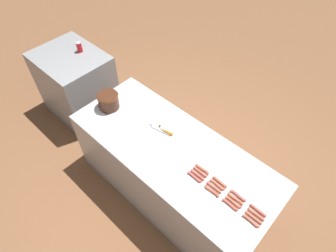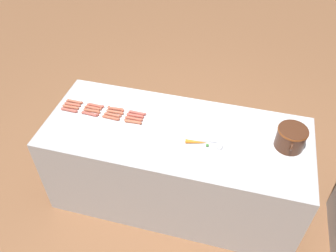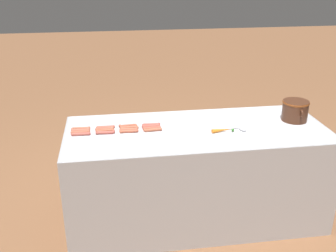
{
  "view_description": "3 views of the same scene",
  "coord_description": "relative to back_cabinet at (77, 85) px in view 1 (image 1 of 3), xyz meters",
  "views": [
    {
      "loc": [
        -1.18,
        -1.05,
        2.96
      ],
      "look_at": [
        0.13,
        0.18,
        0.89
      ],
      "focal_mm": 30.16,
      "sensor_mm": 36.0,
      "label": 1
    },
    {
      "loc": [
        1.88,
        0.43,
        2.72
      ],
      "look_at": [
        -0.0,
        -0.07,
        0.87
      ],
      "focal_mm": 36.87,
      "sensor_mm": 36.0,
      "label": 2
    },
    {
      "loc": [
        2.89,
        -0.67,
        2.09
      ],
      "look_at": [
        -0.07,
        -0.22,
        0.84
      ],
      "focal_mm": 42.74,
      "sensor_mm": 36.0,
      "label": 3
    }
  ],
  "objects": [
    {
      "name": "ground_plane",
      "position": [
        -0.11,
        -1.84,
        -0.46
      ],
      "size": [
        20.0,
        20.0,
        0.0
      ],
      "primitive_type": "plane",
      "color": "brown"
    },
    {
      "name": "griddle_counter",
      "position": [
        -0.11,
        -1.84,
        -0.04
      ],
      "size": [
        0.87,
        2.11,
        0.83
      ],
      "color": "#ADAFB5",
      "rests_on": "ground_plane"
    },
    {
      "name": "back_cabinet",
      "position": [
        0.0,
        0.0,
        0.0
      ],
      "size": [
        0.73,
        0.9,
        0.92
      ],
      "primitive_type": "cube",
      "color": "#939599",
      "rests_on": "ground_plane"
    },
    {
      "name": "hot_dog_0",
      "position": [
        -0.22,
        -2.76,
        0.39
      ],
      "size": [
        0.03,
        0.15,
        0.02
      ],
      "color": "#B35C44",
      "rests_on": "griddle_counter"
    },
    {
      "name": "hot_dog_1",
      "position": [
        -0.22,
        -2.56,
        0.39
      ],
      "size": [
        0.03,
        0.15,
        0.02
      ],
      "color": "#BE5544",
      "rests_on": "griddle_counter"
    },
    {
      "name": "hot_dog_2",
      "position": [
        -0.22,
        -2.38,
        0.39
      ],
      "size": [
        0.03,
        0.15,
        0.02
      ],
      "color": "#B3543D",
      "rests_on": "griddle_counter"
    },
    {
      "name": "hot_dog_3",
      "position": [
        -0.22,
        -2.19,
        0.39
      ],
      "size": [
        0.03,
        0.15,
        0.02
      ],
      "color": "#B45247",
      "rests_on": "griddle_counter"
    },
    {
      "name": "hot_dog_4",
      "position": [
        -0.18,
        -2.76,
        0.39
      ],
      "size": [
        0.03,
        0.15,
        0.02
      ],
      "color": "#BB5C46",
      "rests_on": "griddle_counter"
    },
    {
      "name": "hot_dog_5",
      "position": [
        -0.18,
        -2.57,
        0.39
      ],
      "size": [
        0.03,
        0.15,
        0.02
      ],
      "color": "#B25942",
      "rests_on": "griddle_counter"
    },
    {
      "name": "hot_dog_6",
      "position": [
        -0.18,
        -2.38,
        0.39
      ],
      "size": [
        0.03,
        0.15,
        0.02
      ],
      "color": "#B45E43",
      "rests_on": "griddle_counter"
    },
    {
      "name": "hot_dog_7",
      "position": [
        -0.18,
        -2.2,
        0.39
      ],
      "size": [
        0.03,
        0.15,
        0.02
      ],
      "color": "#BC5244",
      "rests_on": "griddle_counter"
    },
    {
      "name": "hot_dog_8",
      "position": [
        -0.15,
        -2.76,
        0.39
      ],
      "size": [
        0.03,
        0.15,
        0.02
      ],
      "color": "#B95E43",
      "rests_on": "griddle_counter"
    },
    {
      "name": "hot_dog_9",
      "position": [
        -0.15,
        -2.57,
        0.39
      ],
      "size": [
        0.03,
        0.15,
        0.02
      ],
      "color": "#B15A3F",
      "rests_on": "griddle_counter"
    },
    {
      "name": "hot_dog_10",
      "position": [
        -0.14,
        -2.38,
        0.39
      ],
      "size": [
        0.03,
        0.15,
        0.02
      ],
      "color": "#B35D44",
      "rests_on": "griddle_counter"
    },
    {
      "name": "hot_dog_11",
      "position": [
        -0.15,
        -2.2,
        0.39
      ],
      "size": [
        0.03,
        0.15,
        0.02
      ],
      "color": "#B55541",
      "rests_on": "griddle_counter"
    },
    {
      "name": "hot_dog_12",
      "position": [
        -0.11,
        -2.75,
        0.39
      ],
      "size": [
        0.03,
        0.15,
        0.02
      ],
      "color": "#B15245",
      "rests_on": "griddle_counter"
    },
    {
      "name": "hot_dog_13",
      "position": [
        -0.11,
        -2.56,
        0.39
      ],
      "size": [
        0.03,
        0.15,
        0.02
      ],
      "color": "#B15044",
      "rests_on": "griddle_counter"
    },
    {
      "name": "hot_dog_14",
      "position": [
        -0.11,
        -2.38,
        0.39
      ],
      "size": [
        0.03,
        0.15,
        0.02
      ],
      "color": "#B5573E",
      "rests_on": "griddle_counter"
    },
    {
      "name": "hot_dog_15",
      "position": [
        -0.11,
        -2.19,
        0.39
      ],
      "size": [
        0.03,
        0.15,
        0.02
      ],
      "color": "#B45C40",
      "rests_on": "griddle_counter"
    },
    {
      "name": "bean_pot",
      "position": [
        -0.17,
        -0.99,
        0.47
      ],
      "size": [
        0.27,
        0.22,
        0.17
      ],
      "color": "#472616",
      "rests_on": "griddle_counter"
    },
    {
      "name": "serving_spoon",
      "position": [
        -0.03,
        -1.53,
        0.38
      ],
      "size": [
        0.09,
        0.27,
        0.02
      ],
      "color": "#B7B7BC",
      "rests_on": "griddle_counter"
    },
    {
      "name": "carrot",
      "position": [
        -0.01,
        -1.65,
        0.39
      ],
      "size": [
        0.06,
        0.18,
        0.03
      ],
      "color": "orange",
      "rests_on": "griddle_counter"
    },
    {
      "name": "soda_can",
      "position": [
        0.16,
        -0.04,
        0.52
      ],
      "size": [
        0.07,
        0.07,
        0.12
      ],
      "color": "red",
      "rests_on": "back_cabinet"
    }
  ]
}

